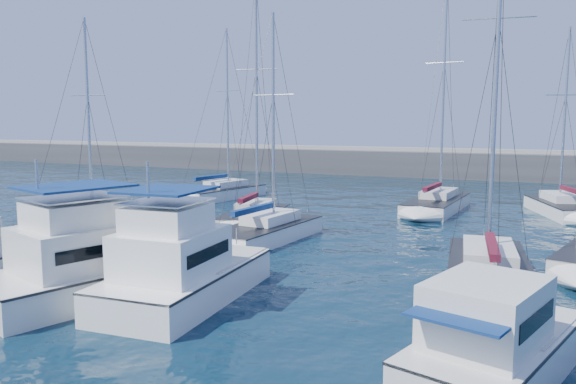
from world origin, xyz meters
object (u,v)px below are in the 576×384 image
at_px(sailboat_mid_a, 85,224).
at_px(sailboat_mid_d, 489,272).
at_px(sailboat_mid_b, 254,217).
at_px(sailboat_back_c, 563,208).
at_px(motor_yacht_stbd_inner, 181,272).
at_px(motor_yacht_stbd_outer, 493,347).
at_px(sailboat_mid_c, 266,232).
at_px(sailboat_back_a, 222,192).
at_px(sailboat_back_b, 437,203).
at_px(motor_yacht_port_inner, 101,265).

xyz_separation_m(sailboat_mid_a, sailboat_mid_d, (23.07, -1.43, 0.03)).
relative_size(sailboat_mid_b, sailboat_back_c, 1.17).
bearing_deg(sailboat_mid_d, sailboat_mid_a, 168.77).
bearing_deg(motor_yacht_stbd_inner, sailboat_mid_a, 142.59).
height_order(motor_yacht_stbd_inner, motor_yacht_stbd_outer, motor_yacht_stbd_inner).
relative_size(motor_yacht_stbd_outer, sailboat_mid_b, 0.45).
height_order(sailboat_mid_c, sailboat_mid_d, sailboat_mid_d).
height_order(sailboat_back_a, sailboat_back_b, sailboat_back_b).
xyz_separation_m(motor_yacht_stbd_outer, sailboat_mid_a, (-23.97, 10.54, -0.43)).
xyz_separation_m(sailboat_back_a, sailboat_back_b, (18.11, 0.90, 0.02)).
relative_size(sailboat_mid_b, sailboat_back_a, 1.07).
distance_m(motor_yacht_port_inner, sailboat_mid_a, 13.13).
distance_m(motor_yacht_stbd_inner, sailboat_mid_a, 15.53).
xyz_separation_m(sailboat_back_a, sailboat_back_c, (26.63, 2.57, -0.01)).
relative_size(sailboat_mid_a, sailboat_back_c, 0.96).
distance_m(motor_yacht_stbd_outer, sailboat_mid_b, 23.03).
bearing_deg(motor_yacht_stbd_outer, sailboat_mid_a, 171.91).
bearing_deg(motor_yacht_stbd_inner, sailboat_back_a, 113.93).
relative_size(motor_yacht_stbd_inner, sailboat_mid_c, 0.63).
bearing_deg(sailboat_mid_c, sailboat_back_b, 70.91).
height_order(motor_yacht_stbd_outer, sailboat_mid_b, sailboat_mid_b).
distance_m(motor_yacht_port_inner, sailboat_back_a, 27.22).
height_order(sailboat_mid_a, sailboat_back_c, sailboat_back_c).
xyz_separation_m(motor_yacht_port_inner, motor_yacht_stbd_outer, (14.34, -1.64, -0.19)).
bearing_deg(sailboat_back_b, sailboat_back_c, 14.52).
height_order(motor_yacht_port_inner, motor_yacht_stbd_inner, same).
height_order(motor_yacht_stbd_outer, sailboat_back_b, sailboat_back_b).
distance_m(motor_yacht_port_inner, sailboat_mid_b, 15.20).
distance_m(sailboat_mid_d, sailboat_back_a, 29.47).
relative_size(sailboat_back_a, sailboat_back_b, 0.84).
xyz_separation_m(sailboat_mid_a, sailboat_mid_c, (10.99, 2.43, -0.01)).
bearing_deg(sailboat_back_b, sailboat_mid_a, -132.28).
xyz_separation_m(motor_yacht_port_inner, sailboat_mid_b, (-1.44, 15.12, -0.58)).
bearing_deg(sailboat_back_c, sailboat_back_b, 172.12).
bearing_deg(sailboat_mid_c, motor_yacht_port_inner, -91.55).
relative_size(motor_yacht_stbd_outer, sailboat_mid_c, 0.55).
height_order(sailboat_mid_a, sailboat_mid_b, sailboat_mid_b).
relative_size(motor_yacht_stbd_outer, sailboat_back_c, 0.52).
bearing_deg(motor_yacht_stbd_inner, sailboat_mid_c, 96.14).
bearing_deg(motor_yacht_stbd_inner, sailboat_mid_d, 30.54).
height_order(sailboat_mid_c, sailboat_back_b, sailboat_back_b).
bearing_deg(sailboat_mid_d, motor_yacht_port_inner, -158.61).
distance_m(sailboat_mid_a, sailboat_mid_d, 23.11).
relative_size(sailboat_mid_d, sailboat_back_b, 0.98).
bearing_deg(motor_yacht_stbd_inner, sailboat_mid_b, 103.77).
bearing_deg(sailboat_mid_d, sailboat_back_a, 135.07).
height_order(motor_yacht_stbd_outer, sailboat_mid_d, sailboat_mid_d).
bearing_deg(sailboat_back_b, motor_yacht_port_inner, -103.75).
xyz_separation_m(motor_yacht_stbd_inner, sailboat_mid_b, (-4.82, 14.68, -0.58)).
xyz_separation_m(sailboat_mid_d, sailboat_back_a, (-23.46, 17.84, -0.02)).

